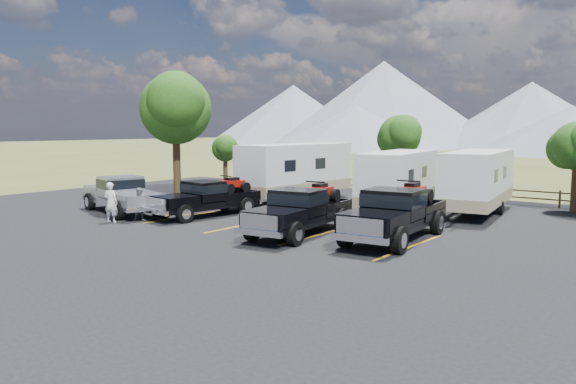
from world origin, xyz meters
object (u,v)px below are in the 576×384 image
Objects in this scene: rig_center at (301,210)px; person_b at (140,204)px; tree_big_nw at (175,109)px; trailer_center at (399,180)px; pickup_silver at (122,194)px; rig_left at (208,197)px; trailer_right at (478,181)px; rig_right at (396,212)px; person_a at (111,202)px; trailer_left at (295,171)px.

rig_center reaches higher than person_b.
trailer_center is (14.15, 2.77, -3.92)m from tree_big_nw.
trailer_center reaches higher than pickup_silver.
rig_left is at bearing 13.42° from person_b.
tree_big_nw is 18.67m from trailer_right.
rig_right is 13.12m from person_a.
trailer_center is at bearing -147.67° from person_a.
tree_big_nw is 1.18× the size of pickup_silver.
rig_center is at bearing -48.72° from trailer_left.
rig_right is 14.46m from pickup_silver.
trailer_right is (10.33, 1.68, -0.11)m from trailer_left.
person_a is at bearing -98.16° from trailer_left.
pickup_silver is 2.74m from person_a.
rig_center is (6.50, -0.99, 0.07)m from rig_left.
rig_right is 8.61m from trailer_right.
rig_right is at bearing -179.47° from person_a.
tree_big_nw reaches higher than trailer_left.
rig_left is (7.37, -4.45, -4.61)m from tree_big_nw.
rig_left is 4.61m from pickup_silver.
rig_left is at bearing 176.12° from rig_right.
pickup_silver reaches higher than person_a.
trailer_center is 3.94m from trailer_right.
person_a is 1.34m from person_b.
trailer_left is 1.09× the size of trailer_center.
trailer_center is 0.98× the size of trailer_right.
rig_right is (3.63, 1.34, 0.07)m from rig_center.
trailer_left reaches higher than person_b.
trailer_right reaches higher than rig_left.
trailer_center reaches higher than rig_center.
tree_big_nw is at bearing 155.65° from rig_left.
trailer_left is at bearing 20.86° from tree_big_nw.
person_b is (-7.93, -1.99, -0.23)m from rig_center.
rig_left is 3.23× the size of person_a.
trailer_center is 13.12m from person_b.
rig_left reaches higher than person_a.
trailer_right is at bearing 14.23° from tree_big_nw.
trailer_center is 5.75× the size of person_b.
rig_right reaches higher than person_a.
tree_big_nw is 9.76m from rig_left.
trailer_center is 14.33m from pickup_silver.
rig_left is 13.68m from trailer_right.
trailer_left is 6.24× the size of person_b.
pickup_silver is at bearing -110.89° from trailer_left.
trailer_right is at bearing -153.08° from person_a.
rig_left is at bearing -147.45° from trailer_right.
rig_left is at bearing -137.97° from person_a.
trailer_center is (6.78, -0.03, -0.15)m from trailer_left.
trailer_center reaches higher than person_b.
rig_left is 3.84× the size of person_b.
trailer_left is 1.06× the size of trailer_right.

